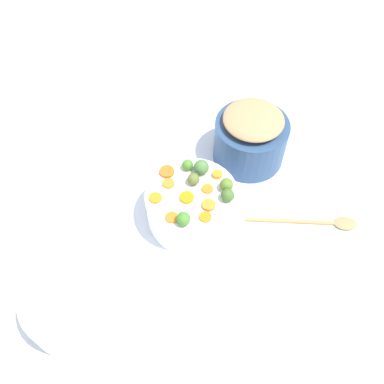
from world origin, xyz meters
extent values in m
cube|color=white|center=(0.00, 0.00, 0.01)|extent=(2.40, 2.40, 0.02)
cylinder|color=white|center=(-0.04, -0.03, 0.07)|extent=(0.24, 0.24, 0.11)
cylinder|color=navy|center=(0.15, -0.23, 0.09)|extent=(0.21, 0.21, 0.14)
ellipsoid|color=tan|center=(0.15, -0.23, 0.18)|extent=(0.17, 0.17, 0.04)
cylinder|color=orange|center=(-0.03, 0.07, 0.13)|extent=(0.05, 0.05, 0.01)
cylinder|color=orange|center=(0.04, 0.03, 0.13)|extent=(0.05, 0.05, 0.01)
cylinder|color=orange|center=(-0.08, -0.06, 0.13)|extent=(0.04, 0.04, 0.01)
cylinder|color=orange|center=(-0.05, -0.01, 0.13)|extent=(0.05, 0.05, 0.01)
cylinder|color=orange|center=(0.01, -0.10, 0.13)|extent=(0.03, 0.03, 0.01)
cylinder|color=orange|center=(-0.11, -0.05, 0.13)|extent=(0.04, 0.04, 0.01)
cylinder|color=orange|center=(-0.10, 0.03, 0.13)|extent=(0.04, 0.04, 0.01)
cylinder|color=orange|center=(0.01, 0.03, 0.13)|extent=(0.04, 0.04, 0.01)
cylinder|color=orange|center=(-0.03, -0.07, 0.13)|extent=(0.04, 0.04, 0.01)
sphere|color=#4C892C|center=(0.05, -0.03, 0.14)|extent=(0.03, 0.03, 0.03)
sphere|color=#48882F|center=(-0.12, 0.01, 0.14)|extent=(0.03, 0.03, 0.03)
sphere|color=#4C7E3F|center=(0.03, -0.06, 0.15)|extent=(0.04, 0.04, 0.04)
sphere|color=olive|center=(0.00, -0.04, 0.14)|extent=(0.03, 0.03, 0.03)
sphere|color=#5A7D2C|center=(-0.03, -0.12, 0.14)|extent=(0.03, 0.03, 0.03)
sphere|color=#466D2D|center=(-0.06, -0.11, 0.14)|extent=(0.03, 0.03, 0.03)
cube|color=tan|center=(-0.09, -0.29, 0.02)|extent=(0.06, 0.25, 0.01)
ellipsoid|color=tan|center=(-0.12, -0.43, 0.03)|extent=(0.05, 0.07, 0.01)
cylinder|color=white|center=(-0.25, 0.27, 0.07)|extent=(0.24, 0.24, 0.10)
camera|label=1|loc=(-0.64, 0.06, 1.00)|focal=39.33mm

